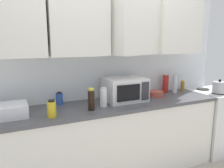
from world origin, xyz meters
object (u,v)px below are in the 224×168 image
(bottle_yellow_mustard, at_px, (52,109))
(kettle, at_px, (219,87))
(stove_range, at_px, (216,119))
(bottle_blue_cleaner, at_px, (59,99))
(bowl_ceramic_small, at_px, (156,94))
(bottle_amber_vinegar, at_px, (183,86))
(bottle_red_sauce, at_px, (165,84))
(dish_rack, at_px, (6,111))
(bottle_white_jar, at_px, (103,97))
(bottle_soy_dark, at_px, (91,100))
(microwave, at_px, (125,89))
(bottle_clear_tall, at_px, (175,84))

(bottle_yellow_mustard, bearing_deg, kettle, 0.57)
(stove_range, relative_size, bottle_yellow_mustard, 5.46)
(bottle_blue_cleaner, relative_size, bowl_ceramic_small, 0.72)
(bottle_amber_vinegar, bearing_deg, bottle_red_sauce, 177.94)
(dish_rack, bearing_deg, bottle_yellow_mustard, -25.07)
(bottle_white_jar, height_order, bottle_soy_dark, bottle_soy_dark)
(kettle, xyz_separation_m, bottle_yellow_mustard, (-2.27, -0.02, -0.01))
(microwave, relative_size, bottle_clear_tall, 1.82)
(bottle_white_jar, xyz_separation_m, bottle_clear_tall, (1.17, 0.21, 0.02))
(bottle_white_jar, height_order, bottle_blue_cleaner, bottle_white_jar)
(bottle_red_sauce, relative_size, bottle_amber_vinegar, 1.66)
(stove_range, bearing_deg, bowl_ceramic_small, 174.28)
(dish_rack, bearing_deg, bowl_ceramic_small, 2.75)
(bowl_ceramic_small, bearing_deg, bottle_yellow_mustard, -169.05)
(bottle_yellow_mustard, relative_size, bowl_ceramic_small, 0.83)
(bottle_white_jar, bearing_deg, microwave, 20.52)
(bottle_amber_vinegar, bearing_deg, bottle_white_jar, -169.12)
(kettle, distance_m, bowl_ceramic_small, 0.92)
(microwave, distance_m, bottle_blue_cleaner, 0.78)
(microwave, relative_size, bottle_blue_cleaner, 3.30)
(bottle_yellow_mustard, bearing_deg, bottle_blue_cleaner, 69.15)
(bottle_blue_cleaner, distance_m, bottle_amber_vinegar, 1.78)
(bottle_yellow_mustard, height_order, bowl_ceramic_small, bottle_yellow_mustard)
(microwave, bearing_deg, bottle_soy_dark, -159.11)
(stove_range, xyz_separation_m, bottle_red_sauce, (-0.80, 0.22, 0.57))
(microwave, bearing_deg, kettle, -9.02)
(bottle_red_sauce, bearing_deg, bowl_ceramic_small, -154.56)
(bottle_yellow_mustard, distance_m, bottle_clear_tall, 1.77)
(stove_range, relative_size, kettle, 4.85)
(bottle_amber_vinegar, height_order, bowl_ceramic_small, bottle_amber_vinegar)
(kettle, relative_size, bottle_soy_dark, 0.80)
(bottle_amber_vinegar, distance_m, bowl_ceramic_small, 0.56)
(microwave, height_order, bottle_white_jar, microwave)
(bottle_blue_cleaner, distance_m, bottle_clear_tall, 1.59)
(stove_range, xyz_separation_m, kettle, (-0.17, -0.14, 0.54))
(dish_rack, relative_size, bottle_soy_dark, 1.62)
(bottle_blue_cleaner, xyz_separation_m, bottle_clear_tall, (1.59, -0.08, 0.06))
(stove_range, distance_m, bottle_blue_cleaner, 2.35)
(bottle_white_jar, relative_size, bottle_soy_dark, 0.93)
(microwave, bearing_deg, bottle_clear_tall, 5.64)
(bottle_amber_vinegar, bearing_deg, bottle_blue_cleaner, 179.11)
(microwave, relative_size, bottle_white_jar, 2.21)
(bottle_white_jar, bearing_deg, bottle_amber_vinegar, 10.88)
(microwave, distance_m, bottle_white_jar, 0.36)
(bottle_red_sauce, xyz_separation_m, bottle_clear_tall, (0.11, -0.06, -0.00))
(microwave, distance_m, bottle_clear_tall, 0.84)
(bottle_white_jar, relative_size, bottle_clear_tall, 0.82)
(dish_rack, bearing_deg, microwave, 2.44)
(stove_range, xyz_separation_m, bottle_soy_dark, (-2.02, -0.11, 0.56))
(kettle, bearing_deg, bottle_red_sauce, 150.24)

